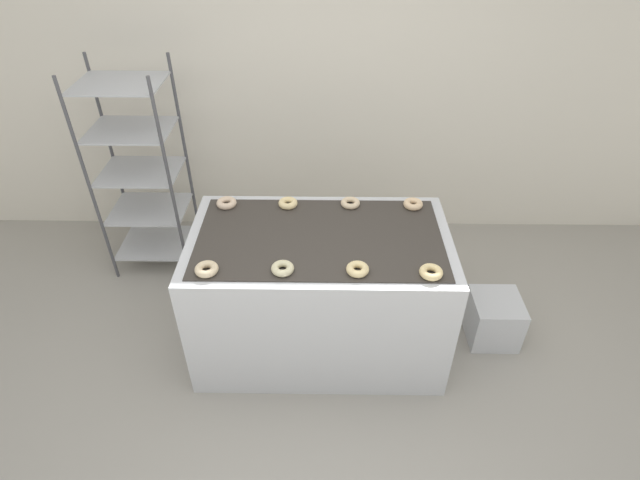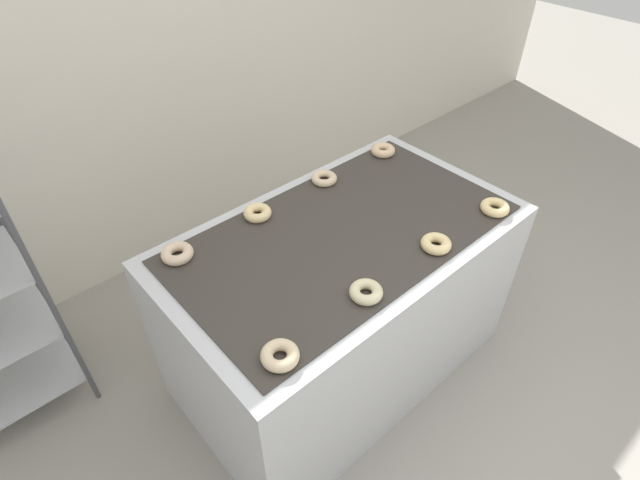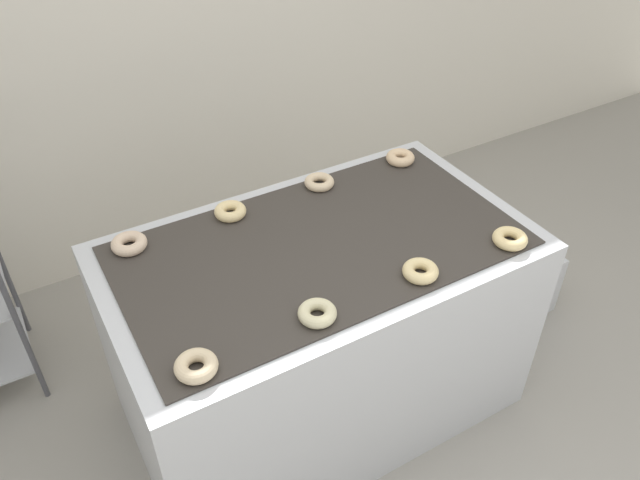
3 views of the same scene
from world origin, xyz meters
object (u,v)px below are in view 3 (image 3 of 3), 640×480
donut_near_midleft (317,313)px  donut_far_midright (319,182)px  donut_far_left (129,244)px  donut_near_left (196,366)px  fryer_machine (320,331)px  glaze_bin (514,278)px  donut_far_midleft (230,211)px  donut_near_right (510,239)px  donut_far_right (400,158)px  donut_near_midright (420,271)px

donut_near_midleft → donut_far_midright: donut_near_midleft is taller
donut_near_midleft → donut_far_left: donut_far_left is taller
donut_near_left → donut_far_midright: size_ratio=1.04×
fryer_machine → donut_near_left: size_ratio=12.25×
glaze_bin → donut_far_midleft: size_ratio=2.74×
donut_near_right → donut_far_right: donut_far_right is taller
glaze_bin → donut_far_midright: (-0.99, 0.28, 0.74)m
donut_near_midleft → fryer_machine: bearing=58.5°
donut_near_midright → donut_far_midleft: same height
donut_near_midleft → donut_near_midright: 0.40m
glaze_bin → donut_near_left: donut_near_left is taller
donut_far_midleft → donut_far_right: same height
donut_far_left → donut_far_midleft: same height
donut_near_left → donut_far_midleft: 0.76m
fryer_machine → donut_near_midleft: donut_near_midleft is taller
donut_far_midleft → donut_far_right: 0.79m
donut_near_left → donut_near_midright: 0.80m
donut_far_left → donut_far_midleft: bearing=0.5°
fryer_machine → donut_far_right: (0.59, 0.32, 0.46)m
fryer_machine → donut_near_midleft: (-0.19, -0.31, 0.46)m
glaze_bin → donut_near_left: (-1.77, -0.38, 0.74)m
glaze_bin → donut_near_right: donut_near_right is taller
donut_far_left → donut_far_midright: 0.79m
fryer_machine → donut_near_midright: bearing=-57.0°
glaze_bin → donut_near_midleft: bearing=-165.0°
glaze_bin → donut_far_left: size_ratio=2.63×
fryer_machine → donut_near_left: donut_near_left is taller
donut_near_midright → donut_far_left: bearing=141.5°
glaze_bin → donut_far_right: bearing=155.4°
donut_far_midleft → donut_far_midright: size_ratio=1.00×
donut_near_left → donut_near_right: (1.19, -0.01, -0.00)m
donut_far_midleft → donut_near_right: bearing=-39.5°
donut_near_midright → donut_far_midleft: bearing=122.7°
glaze_bin → donut_near_midleft: size_ratio=2.71×
fryer_machine → donut_far_left: bearing=151.7°
donut_near_midleft → donut_far_midright: (0.38, 0.65, -0.00)m
donut_near_left → donut_near_midleft: bearing=1.7°
glaze_bin → donut_far_midright: donut_far_midright is taller
donut_far_midleft → donut_far_left: bearing=-179.5°
donut_near_left → donut_far_right: bearing=28.8°
donut_near_midright → donut_far_midleft: size_ratio=1.01×
fryer_machine → donut_far_midright: donut_far_midright is taller
donut_near_midleft → donut_far_midleft: size_ratio=1.01×
donut_near_left → donut_near_midleft: 0.40m
donut_far_left → donut_far_midright: donut_far_left is taller
fryer_machine → donut_near_midright: 0.60m
donut_near_left → donut_far_midleft: bearing=59.1°
donut_far_midleft → donut_far_midright: (0.40, 0.01, -0.00)m
donut_far_midleft → donut_far_midright: bearing=1.5°
donut_near_midright → donut_near_right: bearing=-2.7°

